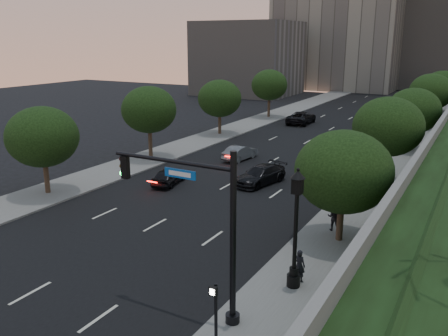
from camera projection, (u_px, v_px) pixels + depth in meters
The scene contains 28 objects.
ground at pixel (96, 258), 24.17m from camera, with size 160.00×160.00×0.00m, color black.
road_surface at pixel (301, 146), 49.45m from camera, with size 16.00×140.00×0.02m, color black.
sidewalk_right at pixel (404, 156), 44.63m from camera, with size 4.50×140.00×0.15m, color slate.
sidewalk_left at pixel (216, 136), 54.24m from camera, with size 4.50×140.00×0.15m, color slate.
parapet_wall at pixel (445, 117), 40.29m from camera, with size 0.35×90.00×0.70m, color slate.
office_block_left at pixel (342, 14), 104.04m from camera, with size 26.00×20.00×32.00m, color gray.
office_block_mid at pixel (444, 28), 103.89m from camera, with size 22.00×18.00×26.00m, color gray.
office_block_filler at pixel (248, 58), 93.51m from camera, with size 18.00×16.00×14.00m, color gray.
tree_right_a at pixel (343, 172), 25.02m from camera, with size 5.20×5.20×6.24m.
tree_right_b at pixel (388, 127), 35.01m from camera, with size 5.20×5.20×6.74m.
tree_right_c at pixel (414, 111), 46.09m from camera, with size 5.20×5.20×6.24m.
tree_right_d at pixel (431, 92), 57.76m from camera, with size 5.20×5.20×6.74m.
tree_right_e at pixel (442, 86), 70.53m from camera, with size 5.20×5.20×6.24m.
tree_left_a at pixel (42, 137), 32.95m from camera, with size 5.00×5.00×6.34m.
tree_left_b at pixel (149, 110), 42.96m from camera, with size 5.00×5.00×6.71m.
tree_left_c at pixel (220, 98), 54.02m from camera, with size 5.00×5.00×6.34m.
tree_left_d at pixel (269, 85), 65.72m from camera, with size 5.00×5.00×6.71m.
traffic_signal_mast at pixel (208, 233), 18.04m from camera, with size 5.68×0.56×7.00m.
street_lamp at pixel (295, 234), 20.50m from camera, with size 0.64×0.64×5.62m.
pedestrian_signal at pixel (215, 308), 16.84m from camera, with size 0.30×0.33×2.50m.
sedan_near_left at pixel (169, 176), 36.23m from camera, with size 1.55×3.86×1.31m, color black.
sedan_mid_left at pixel (240, 153), 43.55m from camera, with size 1.42×4.09×1.35m, color slate.
sedan_far_left at pixel (301, 118), 61.99m from camera, with size 2.66×5.77×1.60m, color black.
sedan_near_right at pixel (260, 175), 36.28m from camera, with size 1.99×4.88×1.42m, color black.
sedan_far_right at pixel (391, 128), 55.34m from camera, with size 1.68×4.17×1.42m, color slate.
pedestrian_a at pixel (299, 265), 21.41m from camera, with size 0.55×0.36×1.52m, color black.
pedestrian_b at pixel (334, 217), 27.09m from camera, with size 0.79×0.62×1.63m, color black.
pedestrian_c at pixel (378, 193), 31.07m from camera, with size 1.01×0.42×1.73m, color black.
Camera 1 is at (16.48, -16.12, 10.83)m, focal length 38.00 mm.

